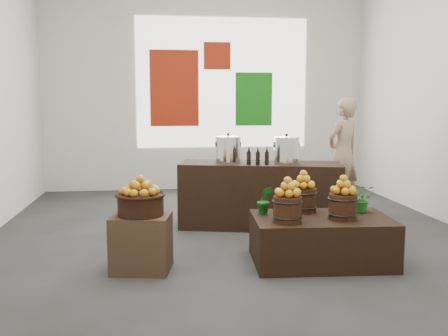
{
  "coord_description": "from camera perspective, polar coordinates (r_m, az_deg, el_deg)",
  "views": [
    {
      "loc": [
        -0.88,
        -5.92,
        1.65
      ],
      "look_at": [
        -0.17,
        -0.4,
        0.91
      ],
      "focal_mm": 40.0,
      "sensor_mm": 36.0,
      "label": 1
    }
  ],
  "objects": [
    {
      "name": "deco_red_left",
      "position": [
        9.4,
        -5.7,
        9.05
      ],
      "size": [
        0.9,
        0.04,
        1.4
      ],
      "primitive_type": "cube",
      "color": "maroon",
      "rests_on": "back_wall"
    },
    {
      "name": "apples_in_bucket_rear",
      "position": [
        5.37,
        9.07,
        -1.3
      ],
      "size": [
        0.21,
        0.21,
        0.19
      ],
      "primitive_type": null,
      "color": "#A81B05",
      "rests_on": "apple_bucket_rear"
    },
    {
      "name": "back_wall",
      "position": [
        9.47,
        -2.03,
        9.68
      ],
      "size": [
        6.0,
        0.04,
        4.0
      ],
      "primitive_type": "cube",
      "color": "silver",
      "rests_on": "ground"
    },
    {
      "name": "deco_green_right",
      "position": [
        9.56,
        3.42,
        7.85
      ],
      "size": [
        0.7,
        0.04,
        1.0
      ],
      "primitive_type": "cube",
      "color": "#146D11",
      "rests_on": "back_wall"
    },
    {
      "name": "apple_bucket_front_right",
      "position": [
        5.15,
        13.42,
        -4.32
      ],
      "size": [
        0.28,
        0.28,
        0.26
      ],
      "primitive_type": "cylinder",
      "color": "#351E0E",
      "rests_on": "display_table"
    },
    {
      "name": "herb_garnish_right",
      "position": [
        5.51,
        15.43,
        -3.38
      ],
      "size": [
        0.31,
        0.28,
        0.3
      ],
      "primitive_type": "imported",
      "rotation": [
        0.0,
        0.0,
        -0.21
      ],
      "color": "#135E17",
      "rests_on": "display_table"
    },
    {
      "name": "apples_in_bucket_front_left",
      "position": [
        4.88,
        7.29,
        -2.16
      ],
      "size": [
        0.21,
        0.21,
        0.19
      ],
      "primitive_type": null,
      "color": "#A81B05",
      "rests_on": "apple_bucket_front_left"
    },
    {
      "name": "apple_bucket_rear",
      "position": [
        5.41,
        9.02,
        -3.63
      ],
      "size": [
        0.28,
        0.28,
        0.26
      ],
      "primitive_type": "cylinder",
      "color": "#351E0E",
      "rests_on": "display_table"
    },
    {
      "name": "apples_in_basket",
      "position": [
        4.89,
        -9.56,
        -1.96
      ],
      "size": [
        0.35,
        0.35,
        0.19
      ],
      "primitive_type": null,
      "color": "#A81B05",
      "rests_on": "wicker_basket"
    },
    {
      "name": "stock_pot_left",
      "position": [
        6.56,
        0.47,
        2.05
      ],
      "size": [
        0.32,
        0.32,
        0.32
      ],
      "primitive_type": "cylinder",
      "color": "silver",
      "rests_on": "counter"
    },
    {
      "name": "crate",
      "position": [
        5.01,
        -9.41,
        -8.44
      ],
      "size": [
        0.63,
        0.55,
        0.56
      ],
      "primitive_type": "cube",
      "rotation": [
        0.0,
        0.0,
        -0.18
      ],
      "color": "brown",
      "rests_on": "ground"
    },
    {
      "name": "counter",
      "position": [
        6.62,
        4.17,
        -3.1
      ],
      "size": [
        2.19,
        1.14,
        0.86
      ],
      "primitive_type": "cube",
      "rotation": [
        0.0,
        0.0,
        -0.24
      ],
      "color": "black",
      "rests_on": "ground"
    },
    {
      "name": "back_opening",
      "position": [
        9.48,
        -0.19,
        9.68
      ],
      "size": [
        3.2,
        0.02,
        2.4
      ],
      "primitive_type": "cube",
      "color": "white",
      "rests_on": "back_wall"
    },
    {
      "name": "deco_red_upper",
      "position": [
        9.49,
        -0.8,
        12.7
      ],
      "size": [
        0.5,
        0.04,
        0.5
      ],
      "primitive_type": "cube",
      "color": "maroon",
      "rests_on": "back_wall"
    },
    {
      "name": "wicker_basket",
      "position": [
        4.92,
        -9.51,
        -4.19
      ],
      "size": [
        0.45,
        0.45,
        0.2
      ],
      "primitive_type": "cylinder",
      "color": "black",
      "rests_on": "crate"
    },
    {
      "name": "stock_pot_center",
      "position": [
        6.53,
        7.14,
        1.96
      ],
      "size": [
        0.32,
        0.32,
        0.32
      ],
      "primitive_type": "cylinder",
      "color": "silver",
      "rests_on": "counter"
    },
    {
      "name": "apple_bucket_front_left",
      "position": [
        4.93,
        7.25,
        -4.7
      ],
      "size": [
        0.28,
        0.28,
        0.26
      ],
      "primitive_type": "cylinder",
      "color": "#351E0E",
      "rests_on": "display_table"
    },
    {
      "name": "herb_garnish_left",
      "position": [
        5.24,
        4.69,
        -3.69
      ],
      "size": [
        0.18,
        0.15,
        0.3
      ],
      "primitive_type": "imported",
      "rotation": [
        0.0,
        0.0,
        -0.12
      ],
      "color": "#135E17",
      "rests_on": "display_table"
    },
    {
      "name": "ground",
      "position": [
        6.21,
        1.08,
        -7.85
      ],
      "size": [
        7.0,
        7.0,
        0.0
      ],
      "primitive_type": "plane",
      "color": "#373735",
      "rests_on": "ground"
    },
    {
      "name": "display_table",
      "position": [
        5.28,
        11.04,
        -8.06
      ],
      "size": [
        1.44,
        0.94,
        0.48
      ],
      "primitive_type": "cube",
      "rotation": [
        0.0,
        0.0,
        -0.06
      ],
      "color": "black",
      "rests_on": "ground"
    },
    {
      "name": "shopper",
      "position": [
        7.88,
        13.42,
        1.6
      ],
      "size": [
        0.75,
        0.67,
        1.72
      ],
      "primitive_type": "imported",
      "rotation": [
        0.0,
        0.0,
        3.65
      ],
      "color": "#9B7F5F",
      "rests_on": "ground"
    },
    {
      "name": "oil_cruets",
      "position": [
        6.33,
        4.14,
        1.43
      ],
      "size": [
        0.24,
        0.11,
        0.24
      ],
      "primitive_type": null,
      "rotation": [
        0.0,
        0.0,
        -0.24
      ],
      "color": "black",
      "rests_on": "counter"
    },
    {
      "name": "apples_in_bucket_front_right",
      "position": [
        5.11,
        13.49,
        -1.88
      ],
      "size": [
        0.21,
        0.21,
        0.19
      ],
      "primitive_type": null,
      "color": "#A81B05",
      "rests_on": "apple_bucket_front_right"
    }
  ]
}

